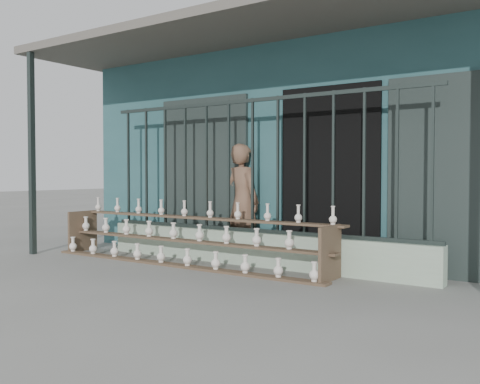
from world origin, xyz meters
The scene contains 6 objects.
ground centered at (0.00, 0.00, 0.00)m, with size 60.00×60.00×0.00m, color slate.
workshop_building centered at (0.00, 4.23, 1.62)m, with size 7.40×6.60×3.21m.
parapet_wall centered at (0.00, 1.30, 0.23)m, with size 5.00×0.20×0.45m, color #9FB79D.
security_fence centered at (0.00, 1.30, 1.35)m, with size 5.00×0.04×1.80m.
shelf_rack centered at (-0.83, 0.89, 0.36)m, with size 4.50×0.68×0.85m.
elderly_woman centered at (-0.42, 1.68, 0.83)m, with size 0.61×0.40×1.67m, color brown.
Camera 1 is at (3.89, -4.73, 1.24)m, focal length 40.00 mm.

